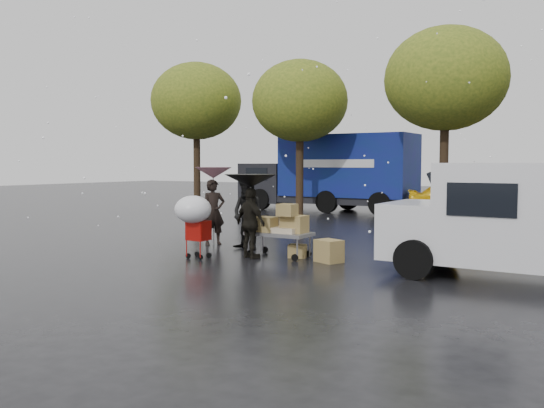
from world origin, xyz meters
The scene contains 14 objects.
ground centered at (0.00, 0.00, 0.00)m, with size 90.00×90.00×0.00m, color black.
person_pink centered at (-1.27, 1.15, 0.88)m, with size 0.64×0.42×1.76m, color black.
person_middle centered at (0.02, 0.88, 0.91)m, with size 0.88×0.69×1.81m, color black.
person_black centered at (0.84, -0.21, 0.82)m, with size 0.96×0.40×1.64m, color black.
umbrella_pink centered at (-1.27, 1.15, 1.94)m, with size 1.01×1.01×2.10m.
umbrella_black centered at (0.84, -0.21, 1.79)m, with size 1.22×1.22×1.94m.
vendor_cart centered at (1.38, 0.30, 0.73)m, with size 1.52×0.80×1.27m.
shopping_cart centered at (-0.20, -0.98, 1.06)m, with size 0.84×0.84×1.46m.
white_van centered at (6.62, 0.37, 1.16)m, with size 4.91×2.18×2.20m.
blue_truck centered at (-3.47, 13.00, 1.76)m, with size 8.30×2.60×3.50m.
box_ground_near centered at (2.60, 0.28, 0.25)m, with size 0.55×0.44×0.50m, color olive.
box_ground_far centered at (1.71, 0.45, 0.15)m, with size 0.40×0.31×0.31m, color olive.
yellow_taxi centered at (2.78, 12.49, 0.80)m, with size 1.88×4.67×1.59m, color yellow.
tree_row centered at (-0.47, 10.00, 5.02)m, with size 21.60×4.40×7.12m.
Camera 1 is at (8.16, -11.18, 2.18)m, focal length 38.00 mm.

